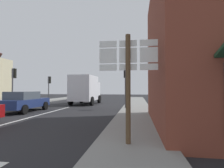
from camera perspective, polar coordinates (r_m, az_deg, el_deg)
ground_plane at (r=15.02m, az=-16.41°, el=-7.88°), size 80.00×80.00×0.00m
sidewalk_right at (r=11.70m, az=7.64°, el=-9.39°), size 2.29×44.00×0.14m
lane_centre_stripe at (r=11.52m, az=-24.81°, el=-9.70°), size 0.16×12.00×0.01m
sedan_far at (r=14.53m, az=-26.31°, el=-4.98°), size 2.00×4.22×1.47m
delivery_truck at (r=19.56m, az=-8.49°, el=-1.60°), size 2.53×5.03×3.05m
route_sign_post at (r=5.05m, az=5.17°, el=2.31°), size 1.66×0.14×3.20m
traffic_light_near_right at (r=14.59m, az=4.37°, el=2.00°), size 0.30×0.49×3.48m
traffic_light_far_left at (r=24.69m, az=-19.45°, el=0.29°), size 0.30×0.49×3.29m
traffic_light_near_left at (r=18.95m, az=-28.96°, el=1.58°), size 0.30×0.49×3.57m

